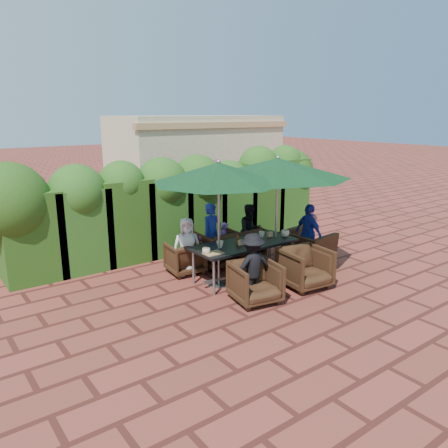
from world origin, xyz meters
TOP-DOWN VIEW (x-y plane):
  - ground at (0.00, 0.00)m, footprint 80.00×80.00m
  - dining_table at (-0.03, -0.22)m, footprint 2.21×0.90m
  - umbrella_left at (-0.67, -0.22)m, footprint 2.50×2.50m
  - umbrella_right at (0.75, -0.30)m, footprint 2.95×2.95m
  - chair_far_left at (-0.84, 0.76)m, footprint 0.79×0.75m
  - chair_far_mid at (-0.01, 0.71)m, footprint 0.88×0.83m
  - chair_far_right at (0.80, 0.81)m, footprint 0.80×0.76m
  - chair_near_left at (-0.61, -1.24)m, footprint 0.91×0.87m
  - chair_near_right at (0.62, -1.29)m, footprint 0.92×0.87m
  - chair_end_right at (1.81, -0.24)m, footprint 0.79×1.11m
  - adult_far_left at (-0.86, 0.65)m, footprint 0.69×0.57m
  - adult_far_mid at (-0.10, 0.82)m, footprint 0.56×0.49m
  - adult_far_right at (0.92, 0.73)m, footprint 0.66×0.46m
  - adult_near_left at (-0.55, -1.09)m, footprint 0.83×0.49m
  - adult_end_right at (1.74, -0.32)m, footprint 0.46×0.82m
  - child_left at (-0.38, 0.79)m, footprint 0.33×0.31m
  - child_right at (0.34, 0.93)m, footprint 0.39×0.36m
  - pedestrian_a at (1.31, 4.14)m, footprint 1.82×1.47m
  - pedestrian_b at (2.38, 4.28)m, footprint 1.07×0.98m
  - pedestrian_c at (3.63, 4.39)m, footprint 1.12×0.66m
  - cup_a at (-1.06, -0.36)m, footprint 0.15×0.15m
  - cup_b at (-0.62, -0.18)m, footprint 0.14×0.14m
  - cup_c at (0.02, -0.41)m, footprint 0.14×0.14m
  - cup_d at (0.52, -0.11)m, footprint 0.13×0.13m
  - cup_e at (0.96, -0.36)m, footprint 0.17×0.17m
  - ketchup_bottle at (-0.14, -0.13)m, footprint 0.04×0.04m
  - sauce_bottle at (-0.18, -0.19)m, footprint 0.04×0.04m
  - serving_tray at (-0.94, -0.41)m, footprint 0.35×0.25m
  - number_block_left at (-0.17, -0.28)m, footprint 0.12×0.06m
  - number_block_right at (0.69, -0.18)m, footprint 0.12×0.06m
  - hedge_wall at (-0.14, 2.32)m, footprint 9.10×1.60m
  - building at (3.50, 6.99)m, footprint 6.20×3.08m

SIDE VIEW (x-z plane):
  - ground at x=0.00m, z-range 0.00..0.00m
  - chair_far_left at x=-0.84m, z-range 0.00..0.73m
  - child_left at x=-0.38m, z-range 0.00..0.75m
  - chair_far_right at x=0.80m, z-range 0.00..0.80m
  - chair_near_left at x=-0.61m, z-range 0.00..0.81m
  - chair_near_right at x=0.62m, z-range 0.00..0.86m
  - chair_far_mid at x=-0.01m, z-range 0.00..0.86m
  - child_right at x=0.34m, z-range 0.00..0.88m
  - chair_end_right at x=1.81m, z-range 0.00..0.92m
  - adult_far_left at x=-0.86m, z-range 0.00..1.22m
  - adult_near_left at x=-0.55m, z-range 0.00..1.23m
  - adult_far_right at x=0.92m, z-range 0.00..1.27m
  - adult_end_right at x=1.74m, z-range 0.00..1.35m
  - dining_table at x=-0.03m, z-range 0.30..1.05m
  - adult_far_mid at x=-0.10m, z-range 0.00..1.40m
  - serving_tray at x=-0.94m, z-range 0.75..0.77m
  - number_block_left at x=-0.17m, z-range 0.75..0.85m
  - number_block_right at x=0.69m, z-range 0.75..0.85m
  - cup_c at x=0.02m, z-range 0.75..0.86m
  - cup_a at x=-1.06m, z-range 0.75..0.87m
  - cup_d at x=0.52m, z-range 0.75..0.87m
  - cup_b at x=-0.62m, z-range 0.75..0.89m
  - cup_e at x=0.96m, z-range 0.75..0.89m
  - pedestrian_c at x=3.63m, z-range 0.00..1.65m
  - ketchup_bottle at x=-0.14m, z-range 0.75..0.92m
  - sauce_bottle at x=-0.18m, z-range 0.75..0.92m
  - pedestrian_a at x=1.31m, z-range 0.00..1.88m
  - pedestrian_b at x=2.38m, z-range 0.00..1.90m
  - hedge_wall at x=-0.14m, z-range 0.10..2.54m
  - building at x=3.50m, z-range 0.01..3.21m
  - umbrella_left at x=-0.67m, z-range 0.98..3.44m
  - umbrella_right at x=0.75m, z-range 0.98..3.44m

